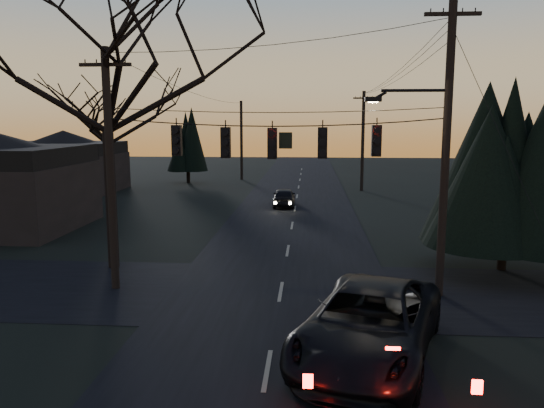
# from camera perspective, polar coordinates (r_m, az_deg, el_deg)

# --- Properties ---
(main_road) EXTENTS (8.00, 120.00, 0.02)m
(main_road) POSITION_cam_1_polar(r_m,az_deg,el_deg) (28.72, 2.03, -3.12)
(main_road) COLOR black
(main_road) RESTS_ON ground
(cross_road) EXTENTS (60.00, 7.00, 0.02)m
(cross_road) POSITION_cam_1_polar(r_m,az_deg,el_deg) (19.06, 0.94, -9.42)
(cross_road) COLOR black
(cross_road) RESTS_ON ground
(utility_pole_right) EXTENTS (5.00, 0.30, 10.00)m
(utility_pole_right) POSITION_cam_1_polar(r_m,az_deg,el_deg) (19.57, 17.47, -9.38)
(utility_pole_right) COLOR black
(utility_pole_right) RESTS_ON ground
(utility_pole_left) EXTENTS (1.80, 0.30, 8.50)m
(utility_pole_left) POSITION_cam_1_polar(r_m,az_deg,el_deg) (20.28, -16.45, -8.68)
(utility_pole_left) COLOR black
(utility_pole_left) RESTS_ON ground
(utility_pole_far_r) EXTENTS (1.80, 0.30, 8.50)m
(utility_pole_far_r) POSITION_cam_1_polar(r_m,az_deg,el_deg) (46.68, 9.60, 1.43)
(utility_pole_far_r) COLOR black
(utility_pole_far_r) RESTS_ON ground
(utility_pole_far_l) EXTENTS (0.30, 0.30, 8.00)m
(utility_pole_far_l) POSITION_cam_1_polar(r_m,az_deg,el_deg) (54.84, -3.27, 2.65)
(utility_pole_far_l) COLOR black
(utility_pole_far_l) RESTS_ON ground
(span_signal_assembly) EXTENTS (11.50, 0.44, 1.51)m
(span_signal_assembly) POSITION_cam_1_polar(r_m,az_deg,el_deg) (18.12, 0.22, 6.71)
(span_signal_assembly) COLOR black
(span_signal_assembly) RESTS_ON ground
(bare_tree_left) EXTENTS (9.65, 9.65, 11.16)m
(bare_tree_left) POSITION_cam_1_polar(r_m,az_deg,el_deg) (22.38, -17.53, 13.13)
(bare_tree_left) COLOR black
(bare_tree_left) RESTS_ON ground
(evergreen_right) EXTENTS (4.93, 4.93, 7.50)m
(evergreen_right) POSITION_cam_1_polar(r_m,az_deg,el_deg) (22.99, 24.08, 4.01)
(evergreen_right) COLOR black
(evergreen_right) RESTS_ON ground
(bare_tree_dist) EXTENTS (7.85, 7.85, 8.80)m
(bare_tree_dist) POSITION_cam_1_polar(r_m,az_deg,el_deg) (38.36, -17.33, 8.75)
(bare_tree_dist) COLOR black
(bare_tree_dist) RESTS_ON ground
(evergreen_dist) EXTENTS (3.49, 3.49, 6.39)m
(evergreen_dist) POSITION_cam_1_polar(r_m,az_deg,el_deg) (52.13, -9.07, 6.39)
(evergreen_dist) COLOR black
(evergreen_dist) RESTS_ON ground
(house_left_far) EXTENTS (9.00, 7.00, 5.20)m
(house_left_far) POSITION_cam_1_polar(r_m,az_deg,el_deg) (48.92, -21.40, 4.34)
(house_left_far) COLOR black
(house_left_far) RESTS_ON ground
(suv_near) EXTENTS (4.92, 7.20, 1.83)m
(suv_near) POSITION_cam_1_polar(r_m,az_deg,el_deg) (14.00, 10.47, -12.58)
(suv_near) COLOR black
(suv_near) RESTS_ON ground
(sedan_oncoming_a) EXTENTS (1.61, 3.84, 1.30)m
(sedan_oncoming_a) POSITION_cam_1_polar(r_m,az_deg,el_deg) (37.51, 1.31, 0.73)
(sedan_oncoming_a) COLOR black
(sedan_oncoming_a) RESTS_ON ground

